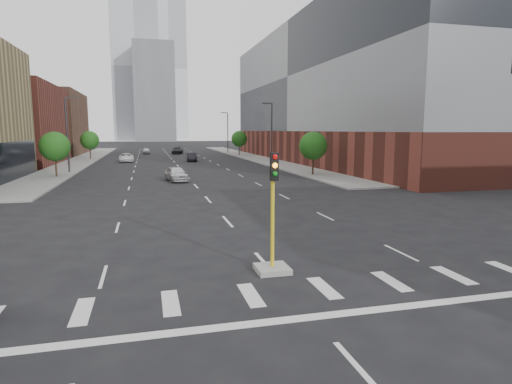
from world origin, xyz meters
name	(u,v)px	position (x,y,z in m)	size (l,w,h in m)	color
sidewalk_left_far	(84,160)	(-15.00, 74.00, 0.07)	(5.00, 92.00, 0.15)	gray
sidewalk_right_far	(251,157)	(15.00, 74.00, 0.07)	(5.00, 92.00, 0.15)	gray
building_left_far_b	(29,123)	(-27.50, 92.00, 6.50)	(20.00, 24.00, 13.00)	brown
building_right_main	(356,94)	(29.50, 60.00, 11.00)	(24.00, 70.00, 22.00)	brown
tower_left	(136,69)	(-8.00, 220.00, 35.00)	(22.00, 22.00, 70.00)	#B2B7BC
tower_right	(169,71)	(10.00, 260.00, 40.00)	(20.00, 20.00, 80.00)	#B2B7BC
tower_mid	(154,93)	(0.00, 200.00, 22.00)	(18.00, 18.00, 44.00)	slate
median_traffic_signal	(273,246)	(0.00, 8.97, 0.97)	(1.20, 1.20, 4.40)	#999993
streetlight_right_a	(271,131)	(13.41, 55.00, 5.01)	(1.60, 0.22, 9.07)	#2D2D30
streetlight_right_b	(227,131)	(13.41, 90.00, 5.01)	(1.60, 0.22, 9.07)	#2D2D30
streetlight_left	(68,131)	(-13.41, 50.00, 5.01)	(1.60, 0.22, 9.07)	#2D2D30
tree_left_near	(55,147)	(-14.00, 45.00, 3.39)	(3.20, 3.20, 4.85)	#382619
tree_left_far	(90,140)	(-14.00, 75.00, 3.39)	(3.20, 3.20, 4.85)	#382619
tree_right_near	(313,146)	(14.00, 40.00, 3.39)	(3.20, 3.20, 4.85)	#382619
tree_right_far	(239,139)	(14.00, 80.00, 3.39)	(3.20, 3.20, 4.85)	#382619
car_near_left	(176,174)	(-1.50, 38.47, 0.75)	(1.77, 4.39, 1.50)	silver
car_mid_right	(192,157)	(2.88, 66.13, 0.72)	(1.53, 4.39, 1.45)	black
car_far_left	(126,158)	(-7.62, 67.56, 0.69)	(2.29, 4.96, 1.38)	white
car_deep_right	(177,150)	(2.20, 89.54, 0.77)	(2.15, 5.28, 1.53)	black
car_distant	(146,151)	(-4.40, 91.27, 0.66)	(1.56, 3.88, 1.32)	silver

